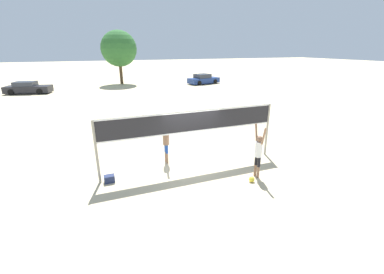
# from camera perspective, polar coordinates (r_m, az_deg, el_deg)

# --- Properties ---
(ground_plane) EXTENTS (200.00, 200.00, 0.00)m
(ground_plane) POSITION_cam_1_polar(r_m,az_deg,el_deg) (11.50, 0.00, -6.56)
(ground_plane) COLOR beige
(volleyball_net) EXTENTS (7.86, 0.10, 2.53)m
(volleyball_net) POSITION_cam_1_polar(r_m,az_deg,el_deg) (10.81, 0.00, 2.50)
(volleyball_net) COLOR gray
(volleyball_net) RESTS_ON ground_plane
(player_spiker) EXTENTS (0.28, 0.71, 2.19)m
(player_spiker) POSITION_cam_1_polar(r_m,az_deg,el_deg) (10.52, 14.56, -2.91)
(player_spiker) COLOR #8C664C
(player_spiker) RESTS_ON ground_plane
(player_blocker) EXTENTS (0.28, 0.71, 2.16)m
(player_blocker) POSITION_cam_1_polar(r_m,az_deg,el_deg) (11.53, -5.82, -0.46)
(player_blocker) COLOR #8C664C
(player_blocker) RESTS_ON ground_plane
(volleyball) EXTENTS (0.22, 0.22, 0.22)m
(volleyball) POSITION_cam_1_polar(r_m,az_deg,el_deg) (10.50, 13.13, -9.12)
(volleyball) COLOR yellow
(volleyball) RESTS_ON ground_plane
(gear_bag) EXTENTS (0.40, 0.29, 0.28)m
(gear_bag) POSITION_cam_1_polar(r_m,az_deg,el_deg) (10.70, -17.88, -8.83)
(gear_bag) COLOR navy
(gear_bag) RESTS_ON ground_plane
(parked_car_near) EXTENTS (4.84, 2.83, 1.41)m
(parked_car_near) POSITION_cam_1_polar(r_m,az_deg,el_deg) (37.87, 2.53, 12.66)
(parked_car_near) COLOR navy
(parked_car_near) RESTS_ON ground_plane
(parked_car_mid) EXTENTS (5.04, 2.80, 1.35)m
(parked_car_mid) POSITION_cam_1_polar(r_m,az_deg,el_deg) (35.19, -32.67, 9.14)
(parked_car_mid) COLOR #232328
(parked_car_mid) RESTS_ON ground_plane
(tree_left_cluster) EXTENTS (4.90, 4.90, 7.29)m
(tree_left_cluster) POSITION_cam_1_polar(r_m,az_deg,el_deg) (38.94, -15.94, 18.35)
(tree_left_cluster) COLOR #4C3823
(tree_left_cluster) RESTS_ON ground_plane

